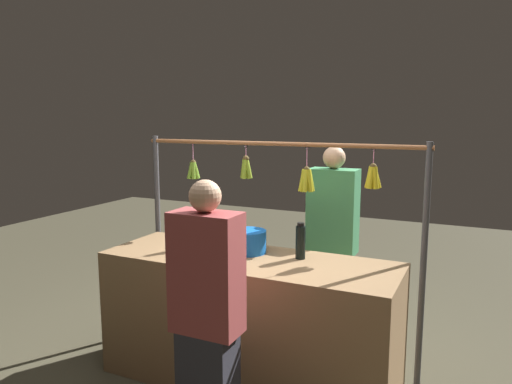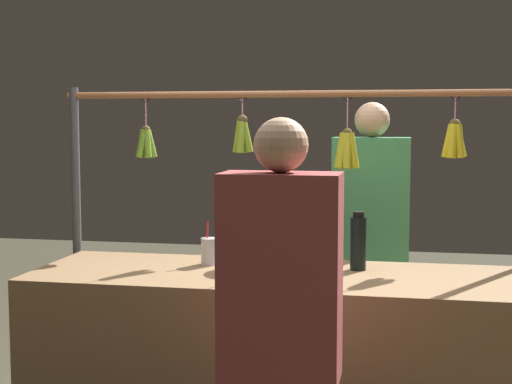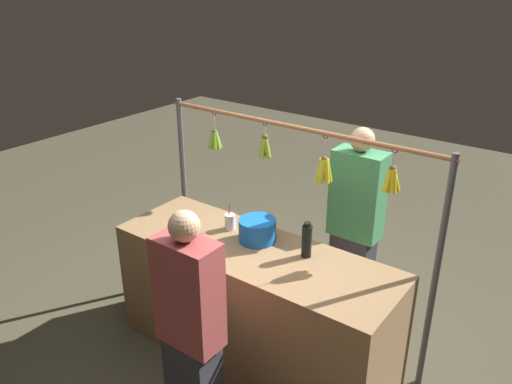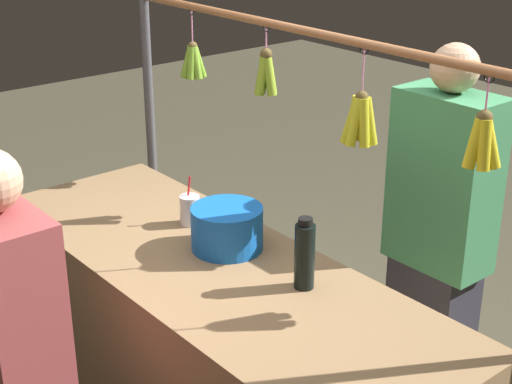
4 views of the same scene
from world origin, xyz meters
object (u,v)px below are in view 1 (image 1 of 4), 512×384
at_px(blue_bucket, 248,241).
at_px(vendor_person, 332,248).
at_px(drink_cup, 217,240).
at_px(water_bottle, 301,242).
at_px(customer_person, 207,326).

height_order(blue_bucket, vendor_person, vendor_person).
height_order(drink_cup, vendor_person, vendor_person).
bearing_deg(water_bottle, blue_bucket, 2.78).
xyz_separation_m(water_bottle, customer_person, (0.18, 0.93, -0.26)).
relative_size(blue_bucket, customer_person, 0.17).
bearing_deg(vendor_person, drink_cup, 45.60).
xyz_separation_m(blue_bucket, drink_cup, (0.26, -0.02, -0.02)).
bearing_deg(water_bottle, drink_cup, 0.05).
relative_size(water_bottle, vendor_person, 0.15).
bearing_deg(drink_cup, blue_bucket, 175.97).
bearing_deg(drink_cup, water_bottle, -179.95).
distance_m(vendor_person, customer_person, 1.64).
height_order(vendor_person, customer_person, vendor_person).
bearing_deg(water_bottle, vendor_person, -91.71).
bearing_deg(drink_cup, vendor_person, -134.40).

